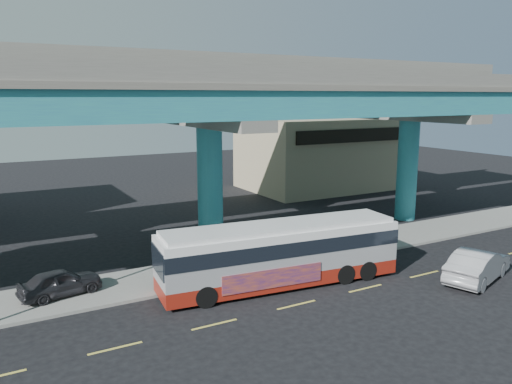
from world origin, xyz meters
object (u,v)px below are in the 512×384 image
transit_bus (281,252)px  stop_sign (311,232)px  sedan (478,265)px  parked_car (60,282)px

transit_bus → stop_sign: (3.23, 2.06, 0.07)m
transit_bus → sedan: bearing=-20.0°
transit_bus → sedan: (8.93, -4.32, -0.88)m
transit_bus → parked_car: (-9.71, 3.45, -0.92)m
stop_sign → transit_bus: bearing=-131.1°
transit_bus → sedan: 9.96m
transit_bus → stop_sign: bearing=38.4°
transit_bus → parked_car: transit_bus is taller
sedan → parked_car: bearing=48.7°
sedan → transit_bus: bearing=45.5°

